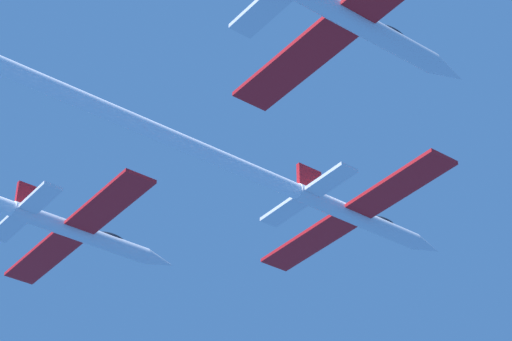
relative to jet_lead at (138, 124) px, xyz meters
The scene contains 1 object.
jet_lead is the anchor object (origin of this frame).
Camera 1 is at (41.67, -40.06, -35.74)m, focal length 74.61 mm.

